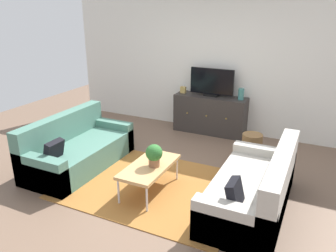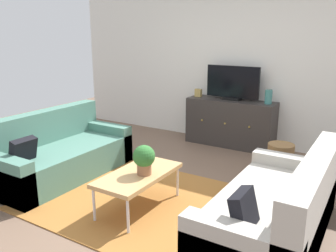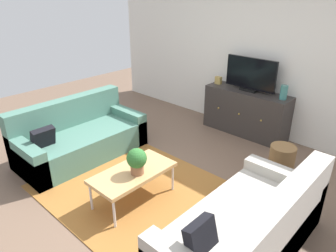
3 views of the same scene
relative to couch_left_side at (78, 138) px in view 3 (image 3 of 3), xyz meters
The scene contains 12 objects.
ground_plane 1.47m from the couch_left_side, ahead, with size 10.00×10.00×0.00m, color brown.
wall_back 3.21m from the couch_left_side, 61.51° to the left, with size 6.40×0.12×2.70m, color silver.
area_rug 1.47m from the couch_left_side, ahead, with size 2.50×1.90×0.01m, color #9E662D.
couch_left_side is the anchor object (origin of this frame).
couch_right_side 2.88m from the couch_left_side, ahead, with size 0.87×1.84×0.83m.
coffee_table 1.47m from the couch_left_side, ahead, with size 0.50×0.99×0.40m.
potted_plant 1.57m from the couch_left_side, ahead, with size 0.23×0.23×0.31m.
tv_console 2.78m from the couch_left_side, 58.79° to the left, with size 1.43×0.47×0.76m.
flat_screen_tv 2.89m from the couch_left_side, 59.01° to the left, with size 0.87×0.16×0.55m.
glass_vase 3.18m from the couch_left_side, 49.41° to the left, with size 0.11×0.11×0.22m, color teal.
mantel_clock 2.58m from the couch_left_side, 70.48° to the left, with size 0.11×0.07×0.13m, color tan.
wicker_basket 2.93m from the couch_left_side, 32.46° to the left, with size 0.34×0.34×0.41m, color olive.
Camera 3 is at (2.40, -2.26, 2.37)m, focal length 33.55 mm.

